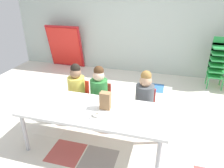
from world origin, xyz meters
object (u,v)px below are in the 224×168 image
(seated_child_near_camera, at_px, (77,86))
(folded_activity_table, at_px, (65,47))
(craft_table, at_px, (94,112))
(paper_plate_near_edge, at_px, (96,116))
(donut_powdered_on_plate, at_px, (96,114))
(seated_child_middle_seat, at_px, (99,89))
(paper_plate_center_table, at_px, (72,104))
(kid_chair_green_stack, at_px, (218,61))
(paper_bag_brown, at_px, (105,101))
(seated_child_far_right, at_px, (145,95))

(seated_child_near_camera, xyz_separation_m, folded_activity_table, (-1.27, 2.12, -0.02))
(seated_child_near_camera, bearing_deg, craft_table, -49.80)
(paper_plate_near_edge, height_order, donut_powdered_on_plate, donut_powdered_on_plate)
(craft_table, relative_size, seated_child_near_camera, 1.99)
(seated_child_near_camera, bearing_deg, folded_activity_table, 120.91)
(seated_child_near_camera, relative_size, donut_powdered_on_plate, 8.82)
(seated_child_middle_seat, bearing_deg, paper_plate_center_table, -107.66)
(donut_powdered_on_plate, bearing_deg, kid_chair_green_stack, 56.52)
(paper_plate_near_edge, distance_m, donut_powdered_on_plate, 0.02)
(paper_bag_brown, bearing_deg, paper_plate_near_edge, -105.03)
(paper_plate_near_edge, bearing_deg, folded_activity_table, 122.92)
(kid_chair_green_stack, xyz_separation_m, donut_powdered_on_plate, (-1.71, -2.59, 0.03))
(paper_plate_near_edge, bearing_deg, craft_table, 118.81)
(seated_child_middle_seat, distance_m, paper_bag_brown, 0.62)
(paper_plate_near_edge, distance_m, paper_plate_center_table, 0.43)
(craft_table, xyz_separation_m, donut_powdered_on_plate, (0.08, -0.14, 0.07))
(kid_chair_green_stack, bearing_deg, seated_child_far_right, -123.83)
(paper_plate_near_edge, bearing_deg, seated_child_far_right, 57.43)
(seated_child_far_right, xyz_separation_m, paper_bag_brown, (-0.42, -0.54, 0.14))
(seated_child_near_camera, height_order, seated_child_middle_seat, same)
(paper_bag_brown, xyz_separation_m, paper_plate_center_table, (-0.45, -0.02, -0.11))
(seated_child_near_camera, bearing_deg, seated_child_far_right, 0.00)
(paper_plate_center_table, bearing_deg, seated_child_middle_seat, 72.34)
(craft_table, height_order, seated_child_near_camera, seated_child_near_camera)
(paper_bag_brown, bearing_deg, craft_table, -157.12)
(seated_child_far_right, height_order, paper_plate_near_edge, seated_child_far_right)
(paper_bag_brown, bearing_deg, donut_powdered_on_plate, -105.03)
(kid_chair_green_stack, bearing_deg, folded_activity_table, 175.69)
(seated_child_middle_seat, height_order, seated_child_far_right, same)
(kid_chair_green_stack, relative_size, folded_activity_table, 0.96)
(kid_chair_green_stack, bearing_deg, paper_bag_brown, -124.74)
(seated_child_near_camera, distance_m, kid_chair_green_stack, 2.95)
(paper_bag_brown, distance_m, paper_plate_near_edge, 0.23)
(seated_child_near_camera, distance_m, paper_plate_center_table, 0.59)
(folded_activity_table, xyz_separation_m, paper_bag_brown, (1.90, -2.66, 0.16))
(kid_chair_green_stack, distance_m, folded_activity_table, 3.57)
(seated_child_middle_seat, distance_m, paper_plate_center_table, 0.59)
(folded_activity_table, bearing_deg, seated_child_middle_seat, -52.38)
(craft_table, bearing_deg, paper_bag_brown, 22.88)
(seated_child_middle_seat, xyz_separation_m, paper_plate_near_edge, (0.21, -0.74, 0.03))
(seated_child_far_right, bearing_deg, craft_table, -132.68)
(seated_child_far_right, xyz_separation_m, folded_activity_table, (-2.32, 2.12, -0.02))
(craft_table, bearing_deg, folded_activity_table, 123.13)
(seated_child_near_camera, relative_size, folded_activity_table, 0.84)
(seated_child_middle_seat, bearing_deg, kid_chair_green_stack, 43.89)
(seated_child_far_right, relative_size, paper_bag_brown, 4.17)
(kid_chair_green_stack, height_order, folded_activity_table, folded_activity_table)
(kid_chair_green_stack, bearing_deg, donut_powdered_on_plate, -123.48)
(seated_child_middle_seat, distance_m, folded_activity_table, 2.68)
(seated_child_far_right, distance_m, paper_plate_center_table, 1.03)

